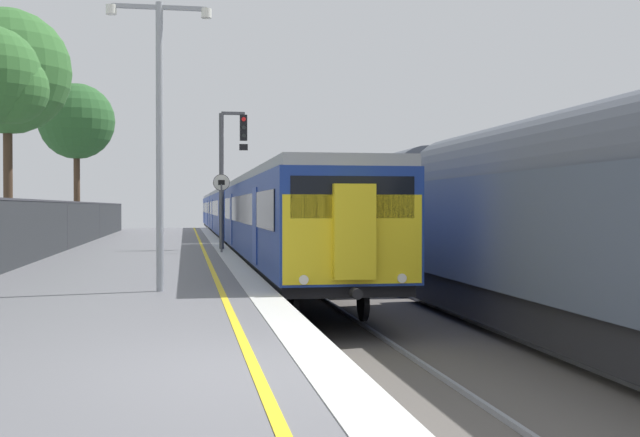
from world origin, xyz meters
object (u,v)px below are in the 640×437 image
at_px(platform_lamp_mid, 160,121).
at_px(signal_gantry, 228,164).
at_px(commuter_train_at_platform, 239,213).
at_px(freight_train_adjacent_track, 439,215).
at_px(background_tree_left, 5,74).
at_px(speed_limit_sign, 221,203).
at_px(background_tree_right, 76,123).

bearing_deg(platform_lamp_mid, signal_gantry, 82.05).
height_order(commuter_train_at_platform, freight_train_adjacent_track, freight_train_adjacent_track).
bearing_deg(signal_gantry, background_tree_left, -177.40).
distance_m(signal_gantry, speed_limit_sign, 2.68).
relative_size(background_tree_left, background_tree_right, 1.13).
bearing_deg(signal_gantry, freight_train_adjacent_track, -58.99).
distance_m(speed_limit_sign, platform_lamp_mid, 13.30).
distance_m(commuter_train_at_platform, background_tree_right, 10.95).
distance_m(commuter_train_at_platform, freight_train_adjacent_track, 25.25).
xyz_separation_m(platform_lamp_mid, background_tree_right, (-4.90, 25.93, 2.55)).
distance_m(commuter_train_at_platform, background_tree_left, 19.51).
bearing_deg(speed_limit_sign, signal_gantry, 80.57).
height_order(commuter_train_at_platform, signal_gantry, signal_gantry).
bearing_deg(platform_lamp_mid, freight_train_adjacent_track, 38.86).
bearing_deg(background_tree_left, speed_limit_sign, -13.13).
bearing_deg(speed_limit_sign, platform_lamp_mid, -97.70).
relative_size(commuter_train_at_platform, speed_limit_sign, 23.00).
bearing_deg(commuter_train_at_platform, platform_lamp_mid, -96.64).
height_order(signal_gantry, background_tree_left, background_tree_left).
relative_size(freight_train_adjacent_track, background_tree_left, 3.36).
relative_size(speed_limit_sign, platform_lamp_mid, 0.50).
distance_m(freight_train_adjacent_track, background_tree_right, 23.84).
xyz_separation_m(freight_train_adjacent_track, background_tree_right, (-12.52, 19.79, 4.45)).
bearing_deg(commuter_train_at_platform, background_tree_left, -120.70).
relative_size(freight_train_adjacent_track, speed_limit_sign, 10.62).
xyz_separation_m(freight_train_adjacent_track, speed_limit_sign, (-5.85, 6.95, 0.39)).
xyz_separation_m(commuter_train_at_platform, signal_gantry, (-1.48, -15.80, 2.03)).
xyz_separation_m(signal_gantry, background_tree_left, (-8.11, -0.37, 3.16)).
distance_m(signal_gantry, background_tree_left, 8.72).
bearing_deg(background_tree_right, commuter_train_at_platform, 31.10).
bearing_deg(commuter_train_at_platform, background_tree_right, -148.90).
relative_size(commuter_train_at_platform, signal_gantry, 12.17).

